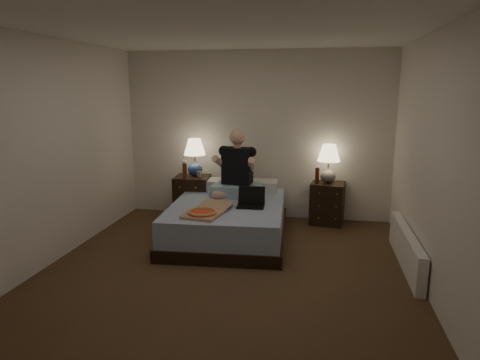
% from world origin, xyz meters
% --- Properties ---
extents(floor, '(4.00, 4.50, 0.00)m').
position_xyz_m(floor, '(0.00, 0.00, 0.00)').
color(floor, brown).
rests_on(floor, ground).
extents(ceiling, '(4.00, 4.50, 0.00)m').
position_xyz_m(ceiling, '(0.00, 0.00, 2.50)').
color(ceiling, white).
rests_on(ceiling, ground).
extents(wall_back, '(4.00, 0.00, 2.50)m').
position_xyz_m(wall_back, '(0.00, 2.25, 1.25)').
color(wall_back, white).
rests_on(wall_back, ground).
extents(wall_front, '(4.00, 0.00, 2.50)m').
position_xyz_m(wall_front, '(0.00, -2.25, 1.25)').
color(wall_front, white).
rests_on(wall_front, ground).
extents(wall_left, '(0.00, 4.50, 2.50)m').
position_xyz_m(wall_left, '(-2.00, 0.00, 1.25)').
color(wall_left, white).
rests_on(wall_left, ground).
extents(wall_right, '(0.00, 4.50, 2.50)m').
position_xyz_m(wall_right, '(2.00, 0.00, 1.25)').
color(wall_right, white).
rests_on(wall_right, ground).
extents(bed, '(1.54, 1.98, 0.48)m').
position_xyz_m(bed, '(-0.21, 1.18, 0.24)').
color(bed, '#5978B2').
rests_on(bed, floor).
extents(nightstand_left, '(0.53, 0.49, 0.66)m').
position_xyz_m(nightstand_left, '(-0.91, 1.90, 0.33)').
color(nightstand_left, black).
rests_on(nightstand_left, floor).
extents(nightstand_right, '(0.52, 0.48, 0.61)m').
position_xyz_m(nightstand_right, '(1.08, 2.05, 0.30)').
color(nightstand_right, black).
rests_on(nightstand_right, floor).
extents(lamp_left, '(0.37, 0.37, 0.56)m').
position_xyz_m(lamp_left, '(-0.88, 1.95, 0.94)').
color(lamp_left, navy).
rests_on(lamp_left, nightstand_left).
extents(lamp_right, '(0.38, 0.38, 0.56)m').
position_xyz_m(lamp_right, '(1.08, 2.05, 0.89)').
color(lamp_right, gray).
rests_on(lamp_right, nightstand_right).
extents(water_bottle, '(0.07, 0.07, 0.25)m').
position_xyz_m(water_bottle, '(-1.01, 1.85, 0.78)').
color(water_bottle, silver).
rests_on(water_bottle, nightstand_left).
extents(soda_can, '(0.07, 0.07, 0.10)m').
position_xyz_m(soda_can, '(-0.78, 1.83, 0.71)').
color(soda_can, '#9E9D9A').
rests_on(soda_can, nightstand_left).
extents(beer_bottle_left, '(0.06, 0.06, 0.23)m').
position_xyz_m(beer_bottle_left, '(-0.97, 1.72, 0.77)').
color(beer_bottle_left, '#62290E').
rests_on(beer_bottle_left, nightstand_left).
extents(beer_bottle_right, '(0.06, 0.06, 0.23)m').
position_xyz_m(beer_bottle_right, '(0.92, 1.97, 0.72)').
color(beer_bottle_right, '#4F1F0B').
rests_on(beer_bottle_right, nightstand_right).
extents(person, '(0.71, 0.58, 0.93)m').
position_xyz_m(person, '(-0.18, 1.56, 0.94)').
color(person, black).
rests_on(person, bed).
extents(laptop, '(0.35, 0.30, 0.24)m').
position_xyz_m(laptop, '(0.11, 1.04, 0.60)').
color(laptop, black).
rests_on(laptop, bed).
extents(pizza_box, '(0.52, 0.82, 0.08)m').
position_xyz_m(pizza_box, '(-0.38, 0.53, 0.52)').
color(pizza_box, tan).
rests_on(pizza_box, bed).
extents(radiator, '(0.10, 1.60, 0.40)m').
position_xyz_m(radiator, '(1.93, 0.64, 0.20)').
color(radiator, white).
rests_on(radiator, floor).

